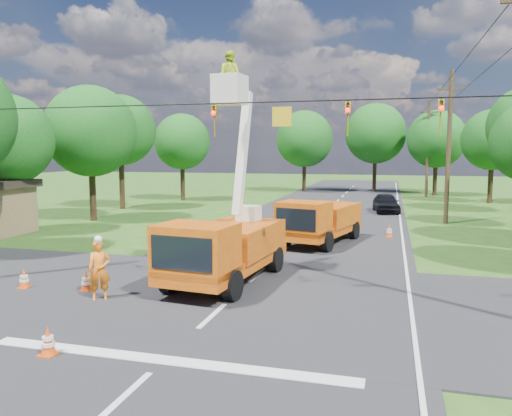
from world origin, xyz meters
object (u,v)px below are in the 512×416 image
(traffic_cone_4, at_px, (24,279))
(tree_left_c, at_px, (8,140))
(distant_car, at_px, (386,203))
(second_truck, at_px, (319,220))
(tree_right_e, at_px, (493,140))
(bucket_truck, at_px, (225,236))
(tree_left_d, at_px, (90,131))
(traffic_cone_2, at_px, (326,244))
(traffic_cone_6, at_px, (389,231))
(tree_far_b, at_px, (376,134))
(traffic_cone_1, at_px, (278,254))
(tree_left_e, at_px, (120,130))
(ground_worker, at_px, (99,270))
(tree_far_a, at_px, (305,139))
(pole_right_mid, at_px, (449,146))
(traffic_cone_0, at_px, (48,341))
(pole_right_far, at_px, (428,148))
(tree_far_c, at_px, (437,139))
(tree_left_f, at_px, (182,142))
(traffic_cone_3, at_px, (86,281))

(traffic_cone_4, relative_size, tree_left_c, 0.09)
(distant_car, distance_m, tree_left_c, 26.88)
(second_truck, distance_m, tree_right_e, 28.07)
(bucket_truck, height_order, tree_left_d, tree_left_d)
(traffic_cone_2, distance_m, traffic_cone_6, 5.63)
(traffic_cone_6, bearing_deg, tree_far_b, 93.41)
(traffic_cone_1, height_order, traffic_cone_4, same)
(tree_left_e, height_order, tree_right_e, tree_left_e)
(traffic_cone_2, bearing_deg, ground_worker, -121.64)
(tree_left_e, bearing_deg, tree_far_a, 60.67)
(traffic_cone_1, distance_m, tree_far_b, 40.15)
(bucket_truck, height_order, pole_right_mid, pole_right_mid)
(traffic_cone_0, distance_m, tree_right_e, 44.19)
(distant_car, height_order, pole_right_far, pole_right_far)
(tree_far_b, distance_m, tree_far_c, 7.20)
(tree_left_f, distance_m, tree_far_b, 23.30)
(distant_car, bearing_deg, tree_left_c, -151.15)
(pole_right_far, height_order, tree_left_f, pole_right_far)
(distant_car, bearing_deg, tree_far_a, 109.64)
(traffic_cone_1, height_order, tree_far_a, tree_far_a)
(tree_left_e, bearing_deg, bucket_truck, -51.89)
(traffic_cone_2, bearing_deg, tree_left_f, 127.92)
(traffic_cone_2, height_order, traffic_cone_3, same)
(ground_worker, xyz_separation_m, pole_right_mid, (12.60, 21.34, 4.12))
(traffic_cone_2, height_order, traffic_cone_6, same)
(distant_car, bearing_deg, traffic_cone_3, -119.10)
(tree_far_a, bearing_deg, ground_worker, -88.84)
(traffic_cone_2, height_order, tree_left_f, tree_left_f)
(pole_right_far, height_order, tree_left_d, pole_right_far)
(ground_worker, bearing_deg, tree_far_b, 48.49)
(traffic_cone_2, distance_m, pole_right_far, 32.53)
(traffic_cone_3, height_order, tree_left_e, tree_left_e)
(second_truck, height_order, traffic_cone_0, second_truck)
(tree_left_d, bearing_deg, pole_right_mid, 12.01)
(pole_right_far, xyz_separation_m, tree_left_d, (-23.50, -25.00, 1.02))
(traffic_cone_6, xyz_separation_m, pole_right_mid, (3.61, 6.70, 4.75))
(tree_left_d, distance_m, tree_far_a, 29.73)
(second_truck, relative_size, tree_left_e, 0.72)
(traffic_cone_4, bearing_deg, pole_right_mid, 52.68)
(traffic_cone_0, distance_m, traffic_cone_1, 11.48)
(bucket_truck, xyz_separation_m, distant_car, (5.42, 23.36, -1.00))
(second_truck, bearing_deg, traffic_cone_1, -88.83)
(traffic_cone_4, height_order, traffic_cone_6, same)
(ground_worker, bearing_deg, traffic_cone_3, 111.28)
(traffic_cone_6, bearing_deg, tree_left_d, 175.12)
(distant_car, height_order, traffic_cone_1, distant_car)
(ground_worker, bearing_deg, tree_right_e, 30.97)
(tree_left_d, bearing_deg, tree_far_c, 47.78)
(distant_car, xyz_separation_m, tree_left_f, (-19.37, 4.98, 4.93))
(distant_car, xyz_separation_m, tree_left_c, (-21.07, -16.02, 4.69))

